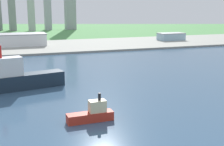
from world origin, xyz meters
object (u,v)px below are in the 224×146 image
at_px(warehouse_main, 22,39).
at_px(warehouse_annex, 171,36).
at_px(cargo_ship, 16,78).
at_px(tugboat_small, 92,114).

xyz_separation_m(warehouse_main, warehouse_annex, (234.85, -9.72, -2.55)).
bearing_deg(cargo_ship, warehouse_main, 85.69).
distance_m(warehouse_main, warehouse_annex, 235.06).
distance_m(tugboat_small, warehouse_annex, 372.77).
xyz_separation_m(tugboat_small, warehouse_annex, (219.35, 301.37, 4.36)).
distance_m(cargo_ship, warehouse_annex, 339.04).
relative_size(tugboat_small, warehouse_annex, 0.56).
bearing_deg(warehouse_annex, tugboat_small, -126.05).
bearing_deg(tugboat_small, warehouse_main, 92.85).
xyz_separation_m(cargo_ship, warehouse_annex, (252.62, 226.12, -0.24)).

